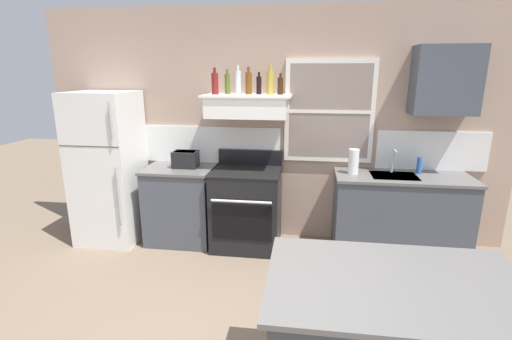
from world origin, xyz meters
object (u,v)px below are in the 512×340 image
(bottle_red_label_wine, at_px, (215,83))
(bottle_brown_stout, at_px, (280,86))
(bottle_balsamic_dark, at_px, (259,85))
(bottle_champagne_gold_foil, at_px, (270,82))
(dish_soap_bottle, at_px, (419,166))
(stove_range, at_px, (247,208))
(bottle_olive_oil_square, at_px, (228,84))
(bottle_clear_tall, at_px, (238,82))
(bottle_amber_wine, at_px, (249,83))
(refrigerator, at_px, (108,168))
(toaster, at_px, (186,159))
(paper_towel_roll, at_px, (354,162))

(bottle_red_label_wine, height_order, bottle_brown_stout, bottle_red_label_wine)
(bottle_balsamic_dark, relative_size, bottle_champagne_gold_foil, 0.75)
(bottle_balsamic_dark, bearing_deg, bottle_red_label_wine, -171.31)
(bottle_red_label_wine, height_order, dish_soap_bottle, bottle_red_label_wine)
(bottle_balsamic_dark, bearing_deg, bottle_brown_stout, -3.78)
(stove_range, bearing_deg, bottle_olive_oil_square, 148.62)
(bottle_clear_tall, relative_size, bottle_brown_stout, 1.39)
(bottle_amber_wine, bearing_deg, bottle_red_label_wine, -169.35)
(bottle_champagne_gold_foil, bearing_deg, refrigerator, -174.96)
(refrigerator, height_order, dish_soap_bottle, refrigerator)
(bottle_olive_oil_square, xyz_separation_m, bottle_clear_tall, (0.12, -0.01, 0.02))
(bottle_balsamic_dark, relative_size, bottle_brown_stout, 1.06)
(bottle_clear_tall, height_order, bottle_balsamic_dark, bottle_clear_tall)
(bottle_balsamic_dark, xyz_separation_m, bottle_brown_stout, (0.24, -0.02, -0.01))
(refrigerator, bearing_deg, toaster, 4.66)
(toaster, relative_size, bottle_balsamic_dark, 1.25)
(bottle_olive_oil_square, relative_size, bottle_champagne_gold_foil, 0.85)
(bottle_amber_wine, bearing_deg, bottle_brown_stout, -1.79)
(bottle_amber_wine, bearing_deg, bottle_balsamic_dark, 2.34)
(refrigerator, relative_size, stove_range, 1.63)
(stove_range, height_order, bottle_brown_stout, bottle_brown_stout)
(toaster, xyz_separation_m, bottle_clear_tall, (0.61, 0.08, 0.87))
(bottle_champagne_gold_foil, height_order, dish_soap_bottle, bottle_champagne_gold_foil)
(bottle_olive_oil_square, height_order, paper_towel_roll, bottle_olive_oil_square)
(bottle_brown_stout, relative_size, paper_towel_roll, 0.83)
(paper_towel_roll, bearing_deg, bottle_red_label_wine, 178.74)
(bottle_red_label_wine, bearing_deg, toaster, -177.19)
(bottle_brown_stout, bearing_deg, bottle_amber_wine, 178.21)
(bottle_olive_oil_square, bearing_deg, bottle_brown_stout, -1.18)
(bottle_clear_tall, height_order, paper_towel_roll, bottle_clear_tall)
(refrigerator, bearing_deg, bottle_clear_tall, 5.68)
(bottle_red_label_wine, relative_size, bottle_brown_stout, 1.26)
(stove_range, height_order, dish_soap_bottle, same)
(refrigerator, height_order, bottle_brown_stout, bottle_brown_stout)
(bottle_amber_wine, xyz_separation_m, bottle_balsamic_dark, (0.11, 0.00, -0.02))
(bottle_olive_oil_square, distance_m, paper_towel_roll, 1.62)
(stove_range, distance_m, bottle_red_label_wine, 1.45)
(stove_range, distance_m, bottle_olive_oil_square, 1.42)
(bottle_champagne_gold_foil, distance_m, dish_soap_bottle, 1.86)
(bottle_red_label_wine, bearing_deg, bottle_champagne_gold_foil, 7.01)
(refrigerator, height_order, bottle_amber_wine, bottle_amber_wine)
(bottle_olive_oil_square, bearing_deg, bottle_champagne_gold_foil, 0.55)
(bottle_amber_wine, xyz_separation_m, bottle_brown_stout, (0.35, -0.01, -0.03))
(bottle_red_label_wine, relative_size, bottle_champagne_gold_foil, 0.90)
(bottle_red_label_wine, xyz_separation_m, paper_towel_roll, (1.52, -0.03, -0.82))
(bottle_olive_oil_square, bearing_deg, bottle_red_label_wine, -151.06)
(stove_range, xyz_separation_m, bottle_brown_stout, (0.36, 0.13, 1.37))
(bottle_brown_stout, bearing_deg, bottle_red_label_wine, -175.41)
(bottle_clear_tall, distance_m, bottle_balsamic_dark, 0.23)
(bottle_clear_tall, distance_m, bottle_champagne_gold_foil, 0.35)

